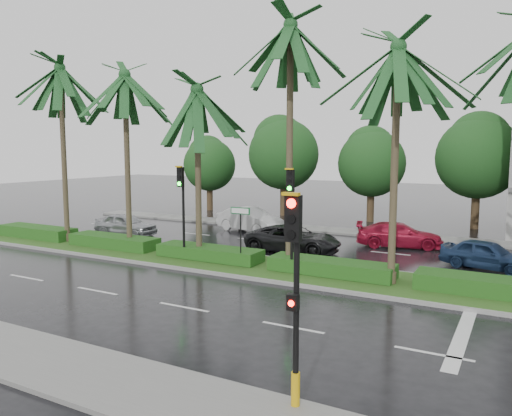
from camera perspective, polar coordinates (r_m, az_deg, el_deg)
The scene contains 17 objects.
ground at distance 21.26m, azimuth -0.09°, elevation -7.59°, with size 120.00×120.00×0.00m, color black.
near_sidewalk at distance 13.67m, azimuth -21.94°, elevation -16.22°, with size 40.00×2.40×0.12m, color slate.
far_sidewalk at distance 32.08m, azimuth 10.24°, elevation -2.67°, with size 40.00×2.00×0.12m, color slate.
median at distance 22.10m, azimuth 1.16°, elevation -6.82°, with size 36.00×4.00×0.15m.
hedge at distance 22.02m, azimuth 1.16°, elevation -5.88°, with size 35.20×1.40×0.60m.
lane_markings at distance 19.65m, azimuth 7.19°, elevation -8.84°, with size 34.00×13.06×0.01m.
palm_row at distance 22.33m, azimuth -1.72°, elevation 15.13°, with size 26.30×4.20×10.99m.
signal_near at distance 9.91m, azimuth 4.43°, elevation -9.57°, with size 0.34×0.45×4.36m.
signal_median_left at distance 23.13m, azimuth -8.47°, elevation 1.06°, with size 0.34×0.42×4.36m.
signal_median_right at distance 20.32m, azimuth 4.03°, elevation 0.32°, with size 0.34×0.42×4.36m.
street_sign at distance 21.74m, azimuth -1.80°, elevation -1.56°, with size 0.95×0.09×2.60m.
bg_trees at distance 36.66m, azimuth 15.24°, elevation 5.90°, with size 32.95×5.51×7.96m.
car_silver at distance 31.46m, azimuth -14.67°, elevation -1.82°, with size 4.00×1.61×1.36m, color #A5A7AC.
car_white at distance 31.80m, azimuth -0.69°, elevation -1.36°, with size 4.64×1.62×1.53m, color #BBBBBB.
car_darkgrey at distance 25.70m, azimuth 4.27°, elevation -3.53°, with size 4.89×2.26×1.36m, color black.
car_red at distance 27.98m, azimuth 16.04°, elevation -2.98°, with size 4.53×1.84×1.32m, color #A5122D.
car_blue at distance 24.22m, azimuth 24.83°, elevation -4.86°, with size 3.84×1.54×1.31m, color navy.
Camera 1 is at (9.86, -18.08, 5.30)m, focal length 35.00 mm.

